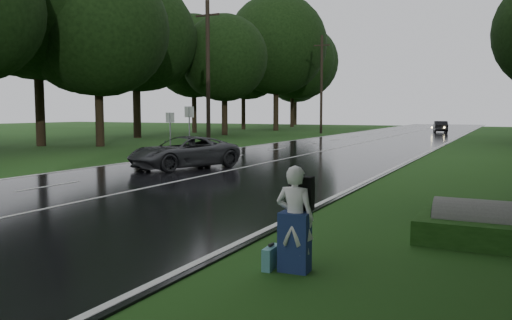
{
  "coord_description": "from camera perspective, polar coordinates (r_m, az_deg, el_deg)",
  "views": [
    {
      "loc": [
        10.18,
        -9.78,
        2.42
      ],
      "look_at": [
        3.97,
        2.81,
        1.1
      ],
      "focal_mm": 36.48,
      "sensor_mm": 36.0,
      "label": 1
    }
  ],
  "objects": [
    {
      "name": "tree_left_d",
      "position": [
        37.46,
        -16.7,
        1.45
      ],
      "size": [
        8.67,
        8.67,
        13.54
      ],
      "primitive_type": null,
      "color": "black",
      "rests_on": "ground"
    },
    {
      "name": "hitchhiker",
      "position": [
        7.91,
        4.32,
        -6.84
      ],
      "size": [
        0.61,
        0.55,
        1.62
      ],
      "color": "silver",
      "rests_on": "ground"
    },
    {
      "name": "tree_left_f",
      "position": [
        65.45,
        2.19,
        3.26
      ],
      "size": [
        11.58,
        11.58,
        18.09
      ],
      "primitive_type": null,
      "color": "black",
      "rests_on": "ground"
    },
    {
      "name": "road_sign_a",
      "position": [
        29.93,
        -9.35,
        0.67
      ],
      "size": [
        0.56,
        0.1,
        2.34
      ],
      "primitive_type": null,
      "color": "white",
      "rests_on": "ground"
    },
    {
      "name": "suitcase",
      "position": [
        8.16,
        1.68,
        -10.63
      ],
      "size": [
        0.17,
        0.49,
        0.34
      ],
      "primitive_type": "cube",
      "rotation": [
        0.0,
        0.0,
        0.06
      ],
      "color": "teal",
      "rests_on": "ground"
    },
    {
      "name": "culvert",
      "position": [
        10.59,
        23.21,
        -8.29
      ],
      "size": [
        1.61,
        0.8,
        0.8
      ],
      "primitive_type": "cylinder",
      "rotation": [
        0.0,
        1.57,
        0.0
      ],
      "color": "slate",
      "rests_on": "ground"
    },
    {
      "name": "utility_pole_mid",
      "position": [
        35.85,
        -5.22,
        1.48
      ],
      "size": [
        1.8,
        0.28,
        9.83
      ],
      "primitive_type": null,
      "color": "black",
      "rests_on": "ground"
    },
    {
      "name": "road",
      "position": [
        31.57,
        7.36,
        0.97
      ],
      "size": [
        12.0,
        140.0,
        0.04
      ],
      "primitive_type": "cube",
      "color": "black",
      "rests_on": "ground"
    },
    {
      "name": "ground",
      "position": [
        14.33,
        -19.65,
        -4.67
      ],
      "size": [
        160.0,
        160.0,
        0.0
      ],
      "primitive_type": "plane",
      "color": "#1D4414",
      "rests_on": "ground"
    },
    {
      "name": "far_car",
      "position": [
        61.81,
        19.56,
        3.46
      ],
      "size": [
        2.08,
        4.08,
        1.28
      ],
      "primitive_type": "imported",
      "rotation": [
        0.0,
        0.0,
        3.34
      ],
      "color": "black",
      "rests_on": "road"
    },
    {
      "name": "tree_left_e",
      "position": [
        53.31,
        -3.45,
        2.77
      ],
      "size": [
        8.53,
        8.53,
        13.33
      ],
      "primitive_type": null,
      "color": "black",
      "rests_on": "ground"
    },
    {
      "name": "grey_car",
      "position": [
        21.99,
        -7.93,
        0.85
      ],
      "size": [
        3.83,
        5.25,
        1.33
      ],
      "primitive_type": "imported",
      "rotation": [
        0.0,
        0.0,
        5.9
      ],
      "color": "#434447",
      "rests_on": "road"
    },
    {
      "name": "lane_center",
      "position": [
        31.57,
        7.36,
        1.02
      ],
      "size": [
        0.12,
        140.0,
        0.01
      ],
      "primitive_type": "cube",
      "color": "silver",
      "rests_on": "road"
    },
    {
      "name": "road_sign_b",
      "position": [
        31.54,
        -7.28,
        0.93
      ],
      "size": [
        0.65,
        0.1,
        2.7
      ],
      "primitive_type": null,
      "color": "white",
      "rests_on": "ground"
    },
    {
      "name": "utility_pole_far",
      "position": [
        57.06,
        7.13,
        2.91
      ],
      "size": [
        1.8,
        0.28,
        10.5
      ],
      "primitive_type": null,
      "color": "black",
      "rests_on": "ground"
    }
  ]
}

